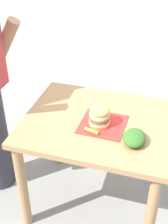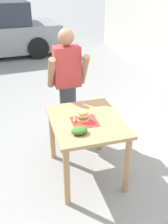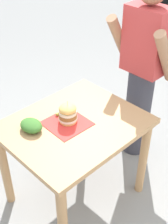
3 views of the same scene
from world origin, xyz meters
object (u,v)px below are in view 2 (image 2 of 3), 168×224
object	(u,v)px
patio_table	(86,130)
sandwich	(83,115)
side_salad	(79,131)
diner_across_table	(68,87)
pickle_spear	(74,120)

from	to	relation	value
patio_table	sandwich	size ratio (longest dim) A/B	5.55
sandwich	side_salad	size ratio (longest dim) A/B	1.00
side_salad	diner_across_table	xyz separation A→B (m)	(0.13, 1.11, 0.05)
pickle_spear	diner_across_table	size ratio (longest dim) A/B	0.06
side_salad	diner_across_table	distance (m)	1.12
patio_table	sandwich	bearing A→B (deg)	-158.01
side_salad	patio_table	bearing A→B (deg)	59.38
sandwich	side_salad	xyz separation A→B (m)	(-0.11, -0.25, -0.04)
patio_table	diner_across_table	distance (m)	0.87
patio_table	diner_across_table	world-z (taller)	diner_across_table
diner_across_table	patio_table	bearing A→B (deg)	-88.09
side_salad	diner_across_table	size ratio (longest dim) A/B	0.11
patio_table	side_salad	xyz separation A→B (m)	(-0.16, -0.27, 0.18)
patio_table	side_salad	world-z (taller)	side_salad
pickle_spear	diner_across_table	world-z (taller)	diner_across_table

